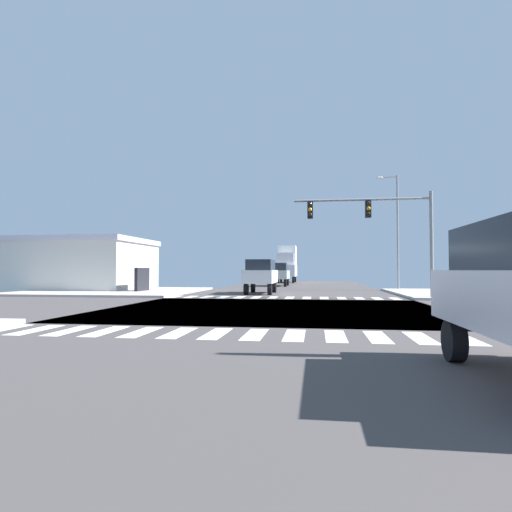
{
  "coord_description": "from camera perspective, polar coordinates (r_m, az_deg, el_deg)",
  "views": [
    {
      "loc": [
        1.78,
        -18.09,
        1.62
      ],
      "look_at": [
        -1.75,
        7.3,
        2.47
      ],
      "focal_mm": 30.22,
      "sensor_mm": 36.0,
      "label": 1
    }
  ],
  "objects": [
    {
      "name": "box_truck_middle_1",
      "position": [
        56.98,
        4.12,
        -0.93
      ],
      "size": [
        2.4,
        7.2,
        4.85
      ],
      "rotation": [
        0.0,
        0.0,
        3.14
      ],
      "color": "black",
      "rests_on": "ground"
    },
    {
      "name": "crosswalk_near",
      "position": [
        11.09,
        -2.76,
        -10.27
      ],
      "size": [
        13.5,
        2.0,
        0.01
      ],
      "color": "white",
      "rests_on": "ground"
    },
    {
      "name": "traffic_signal_mast",
      "position": [
        25.82,
        15.44,
        4.72
      ],
      "size": [
        7.85,
        0.55,
        6.11
      ],
      "color": "gray",
      "rests_on": "ground"
    },
    {
      "name": "ground",
      "position": [
        18.25,
        2.31,
        -7.06
      ],
      "size": [
        90.0,
        90.0,
        0.05
      ],
      "color": "#464040"
    },
    {
      "name": "suv_trailing_4",
      "position": [
        29.89,
        0.66,
        -2.32
      ],
      "size": [
        1.96,
        4.6,
        2.34
      ],
      "rotation": [
        0.0,
        0.0,
        3.14
      ],
      "color": "black",
      "rests_on": "ground"
    },
    {
      "name": "crosswalk_far",
      "position": [
        25.52,
        3.36,
        -5.52
      ],
      "size": [
        13.5,
        2.0,
        0.01
      ],
      "color": "white",
      "rests_on": "ground"
    },
    {
      "name": "bank_building",
      "position": [
        38.79,
        -24.55,
        -1.02
      ],
      "size": [
        15.61,
        8.51,
        4.16
      ],
      "color": "beige",
      "rests_on": "ground"
    },
    {
      "name": "sidewalk_corner_ne",
      "position": [
        32.15,
        28.43,
        -4.42
      ],
      "size": [
        12.0,
        12.0,
        0.14
      ],
      "color": "#B2ADA3",
      "rests_on": "ground"
    },
    {
      "name": "sidewalk_corner_nw",
      "position": [
        33.56,
        -18.27,
        -4.44
      ],
      "size": [
        12.0,
        12.0,
        0.14
      ],
      "color": "#B2AAA8",
      "rests_on": "ground"
    },
    {
      "name": "pickup_farside_1",
      "position": [
        43.98,
        3.0,
        -2.31
      ],
      "size": [
        2.0,
        5.1,
        2.35
      ],
      "rotation": [
        0.0,
        0.0,
        3.14
      ],
      "color": "black",
      "rests_on": "ground"
    },
    {
      "name": "street_lamp",
      "position": [
        36.74,
        17.9,
        4.22
      ],
      "size": [
        1.78,
        0.32,
        9.32
      ],
      "color": "gray",
      "rests_on": "ground"
    }
  ]
}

